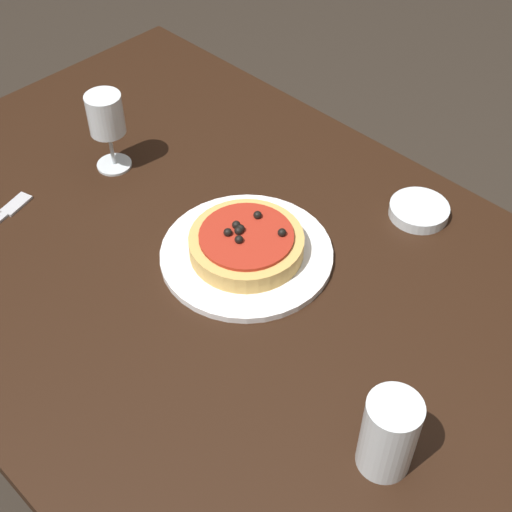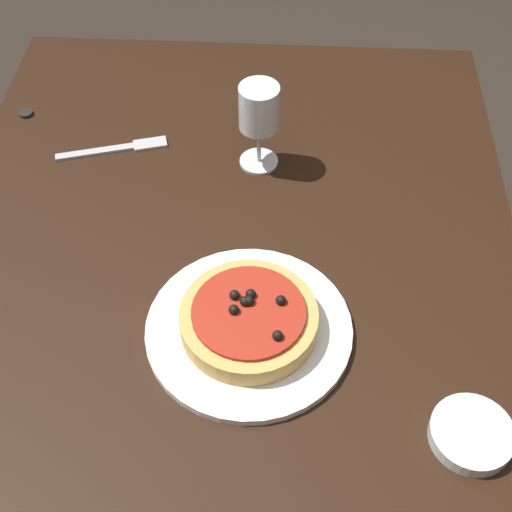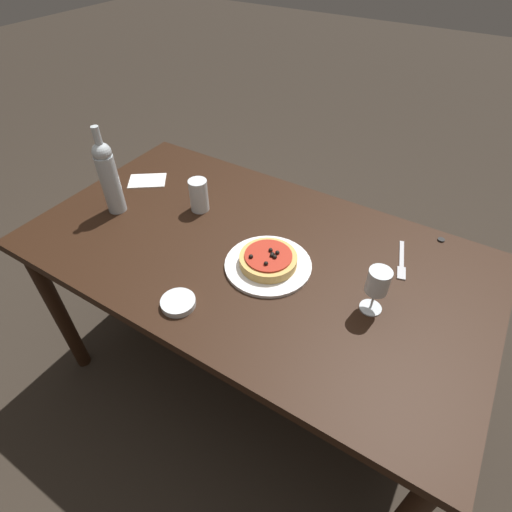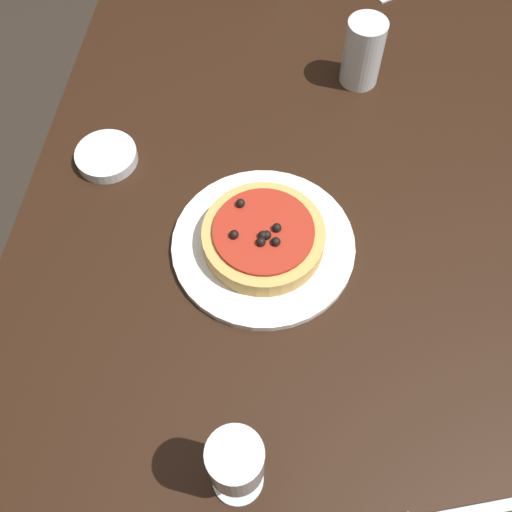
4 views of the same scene
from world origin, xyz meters
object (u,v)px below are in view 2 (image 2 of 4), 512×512
Objects in this scene: pizza at (249,319)px; fork at (120,148)px; dinner_plate at (249,330)px; bottle_cap at (26,113)px; dining_table at (214,419)px; wine_glass at (259,112)px; side_bowl at (471,434)px.

fork is (0.36, 0.25, -0.03)m from pizza.
dinner_plate is 11.77× the size of bottle_cap.
dining_table is 0.48m from wine_glass.
pizza is 7.76× the size of bottle_cap.
bottle_cap is at bearing 50.38° from side_bowl.
dining_table is 0.34m from side_bowl.
fork is (0.02, 0.24, -0.10)m from wine_glass.
pizza reaches higher than dinner_plate.
wine_glass reaches higher than pizza.
fork reaches higher than dining_table.
wine_glass is (0.43, -0.04, 0.19)m from dining_table.
pizza is (0.09, -0.04, 0.12)m from dining_table.
wine_glass is 0.57m from side_bowl.
pizza is at bearing -179.10° from wine_glass.
wine_glass is 1.47× the size of side_bowl.
dinner_plate is 1.52× the size of pizza.
wine_glass is 6.34× the size of bottle_cap.
bottle_cap is (0.59, 0.71, -0.01)m from side_bowl.
wine_glass is at bearing 0.88° from dinner_plate.
dinner_plate is 1.86× the size of wine_glass.
wine_glass is 0.45m from bottle_cap.
dinner_plate is at bearing 138.32° from pizza.
side_bowl is at bearing -129.62° from bottle_cap.
bottle_cap is (0.10, 0.43, -0.10)m from wine_glass.
dinner_plate is at bearing -136.12° from bottle_cap.
wine_glass is at bearing 0.90° from pizza.
wine_glass reaches higher than bottle_cap.
dining_table is 8.42× the size of pizza.
fork is (0.45, 0.20, 0.09)m from dining_table.
dinner_plate is 0.36m from wine_glass.
bottle_cap is at bearing 43.88° from dinner_plate.
dinner_plate is 1.51× the size of fork.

